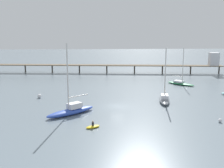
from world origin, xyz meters
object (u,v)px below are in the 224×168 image
object	(u,v)px
sailboat_blue	(71,110)
sailboat_gray	(164,98)
mooring_buoy_far	(220,121)
sailboat_green	(180,83)
dinghy_yellow	(93,126)
pier	(140,63)
mooring_buoy_mid	(39,96)
mooring_buoy_outer	(182,80)

from	to	relation	value
sailboat_blue	sailboat_gray	distance (m)	20.52
sailboat_gray	mooring_buoy_far	world-z (taller)	sailboat_gray
sailboat_green	mooring_buoy_far	world-z (taller)	sailboat_green
mooring_buoy_far	sailboat_green	bearing A→B (deg)	83.27
sailboat_green	sailboat_gray	world-z (taller)	sailboat_gray
sailboat_green	dinghy_yellow	world-z (taller)	sailboat_green
sailboat_green	sailboat_blue	bearing A→B (deg)	-136.92
pier	sailboat_blue	distance (m)	53.67
pier	dinghy_yellow	xyz separation A→B (m)	(-16.76, -56.80, -3.35)
sailboat_green	dinghy_yellow	bearing A→B (deg)	-125.90
pier	dinghy_yellow	bearing A→B (deg)	-106.44
dinghy_yellow	sailboat_green	bearing A→B (deg)	54.10
sailboat_blue	sailboat_gray	bearing A→B (deg)	22.45
sailboat_gray	dinghy_yellow	xyz separation A→B (m)	(-15.09, -15.18, -0.52)
sailboat_gray	pier	bearing A→B (deg)	87.70
sailboat_blue	dinghy_yellow	world-z (taller)	sailboat_blue
dinghy_yellow	mooring_buoy_mid	size ratio (longest dim) A/B	2.85
mooring_buoy_outer	sailboat_gray	bearing A→B (deg)	-115.44
sailboat_blue	mooring_buoy_outer	xyz separation A→B (m)	(31.05, 33.24, -0.52)
mooring_buoy_mid	mooring_buoy_far	world-z (taller)	mooring_buoy_mid
mooring_buoy_mid	mooring_buoy_outer	size ratio (longest dim) A/B	1.50
sailboat_blue	dinghy_yellow	distance (m)	8.32
pier	dinghy_yellow	distance (m)	59.32
dinghy_yellow	pier	bearing A→B (deg)	73.56
sailboat_green	sailboat_blue	distance (m)	38.94
sailboat_green	mooring_buoy_outer	size ratio (longest dim) A/B	17.58
sailboat_blue	mooring_buoy_far	size ratio (longest dim) A/B	20.64
pier	sailboat_blue	size ratio (longest dim) A/B	6.52
dinghy_yellow	mooring_buoy_mid	world-z (taller)	dinghy_yellow
sailboat_green	sailboat_gray	distance (m)	21.02
pier	sailboat_gray	distance (m)	41.76
pier	dinghy_yellow	world-z (taller)	pier
pier	mooring_buoy_far	bearing A→B (deg)	-85.93
mooring_buoy_outer	sailboat_green	bearing A→B (deg)	-111.42
mooring_buoy_outer	sailboat_blue	bearing A→B (deg)	-133.05
pier	mooring_buoy_far	xyz separation A→B (m)	(3.95, -55.53, -3.27)
sailboat_green	mooring_buoy_far	distance (m)	32.90
mooring_buoy_mid	sailboat_gray	bearing A→B (deg)	-10.59
pier	sailboat_green	xyz separation A→B (m)	(7.81, -22.86, -2.99)
sailboat_blue	mooring_buoy_mid	size ratio (longest dim) A/B	14.32
mooring_buoy_mid	mooring_buoy_far	bearing A→B (deg)	-30.05
sailboat_gray	mooring_buoy_outer	xyz separation A→B (m)	(12.08, 25.41, -0.44)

